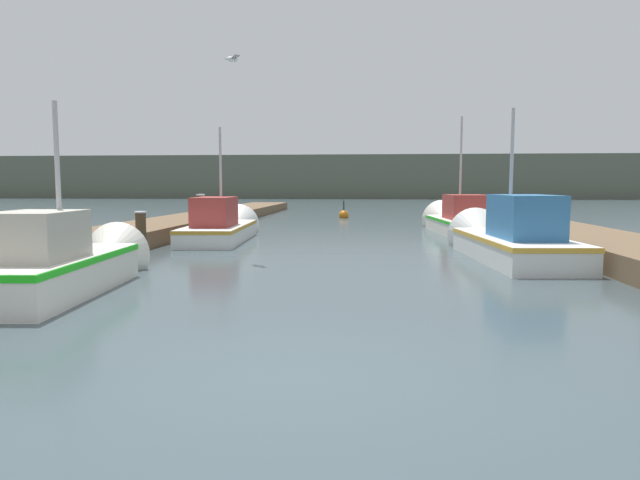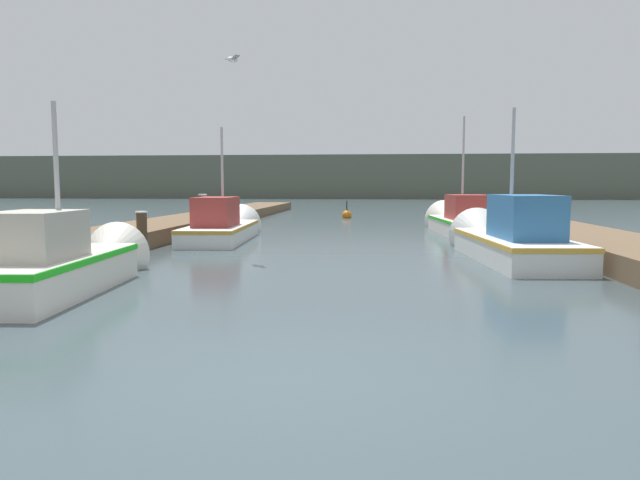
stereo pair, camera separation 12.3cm
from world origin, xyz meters
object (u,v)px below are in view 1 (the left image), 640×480
(fishing_boat_0, at_px, (67,263))
(fishing_boat_3, at_px, (457,220))
(fishing_boat_1, at_px, (506,238))
(channel_buoy, at_px, (344,215))
(mooring_piling_3, at_px, (232,212))
(fishing_boat_2, at_px, (224,226))
(mooring_piling_2, at_px, (201,215))
(seagull_lead, at_px, (232,59))
(mooring_piling_0, at_px, (141,232))

(fishing_boat_0, bearing_deg, fishing_boat_3, 52.34)
(fishing_boat_0, distance_m, fishing_boat_1, 9.73)
(channel_buoy, bearing_deg, mooring_piling_3, -131.75)
(fishing_boat_0, relative_size, fishing_boat_2, 0.78)
(mooring_piling_2, relative_size, seagull_lead, 2.90)
(mooring_piling_3, relative_size, seagull_lead, 2.12)
(fishing_boat_3, distance_m, seagull_lead, 11.39)
(fishing_boat_2, height_order, mooring_piling_0, fishing_boat_2)
(fishing_boat_3, distance_m, channel_buoy, 9.63)
(fishing_boat_1, height_order, fishing_boat_2, fishing_boat_2)
(fishing_boat_0, height_order, channel_buoy, fishing_boat_0)
(fishing_boat_0, distance_m, fishing_boat_3, 15.16)
(fishing_boat_3, distance_m, mooring_piling_3, 9.88)
(mooring_piling_3, bearing_deg, fishing_boat_3, -18.57)
(fishing_boat_0, bearing_deg, mooring_piling_0, 94.49)
(channel_buoy, bearing_deg, mooring_piling_2, -112.37)
(fishing_boat_2, relative_size, mooring_piling_2, 4.33)
(fishing_boat_2, distance_m, channel_buoy, 12.49)
(fishing_boat_2, xyz_separation_m, mooring_piling_3, (-1.36, 6.75, 0.11))
(fishing_boat_1, height_order, fishing_boat_3, fishing_boat_3)
(mooring_piling_0, distance_m, seagull_lead, 4.93)
(mooring_piling_3, xyz_separation_m, seagull_lead, (2.86, -11.47, 4.16))
(fishing_boat_3, xyz_separation_m, mooring_piling_3, (-9.37, 3.15, 0.10))
(mooring_piling_3, bearing_deg, mooring_piling_0, -88.64)
(fishing_boat_2, xyz_separation_m, mooring_piling_0, (-1.10, -4.07, 0.13))
(fishing_boat_1, bearing_deg, mooring_piling_2, 145.65)
(mooring_piling_3, distance_m, channel_buoy, 7.09)
(fishing_boat_1, bearing_deg, fishing_boat_2, 148.55)
(mooring_piling_0, bearing_deg, mooring_piling_2, 90.13)
(mooring_piling_0, distance_m, mooring_piling_2, 5.24)
(fishing_boat_1, height_order, channel_buoy, fishing_boat_1)
(fishing_boat_2, height_order, channel_buoy, fishing_boat_2)
(channel_buoy, bearing_deg, fishing_boat_3, -61.13)
(fishing_boat_1, xyz_separation_m, seagull_lead, (-6.54, -0.62, 4.21))
(fishing_boat_0, xyz_separation_m, fishing_boat_3, (8.34, 12.66, -0.02))
(mooring_piling_3, height_order, seagull_lead, seagull_lead)
(mooring_piling_3, bearing_deg, mooring_piling_2, -87.47)
(mooring_piling_3, height_order, channel_buoy, mooring_piling_3)
(fishing_boat_2, height_order, seagull_lead, seagull_lead)
(channel_buoy, bearing_deg, fishing_boat_0, -99.91)
(fishing_boat_2, bearing_deg, mooring_piling_3, 97.79)
(seagull_lead, bearing_deg, mooring_piling_0, -144.19)
(fishing_boat_3, xyz_separation_m, channel_buoy, (-4.65, 8.43, -0.29))
(fishing_boat_0, bearing_deg, mooring_piling_3, 89.43)
(fishing_boat_1, height_order, seagull_lead, seagull_lead)
(fishing_boat_3, height_order, mooring_piling_3, fishing_boat_3)
(seagull_lead, bearing_deg, fishing_boat_0, -62.97)
(mooring_piling_2, height_order, seagull_lead, seagull_lead)
(fishing_boat_1, bearing_deg, mooring_piling_3, 126.48)
(fishing_boat_2, relative_size, channel_buoy, 6.08)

